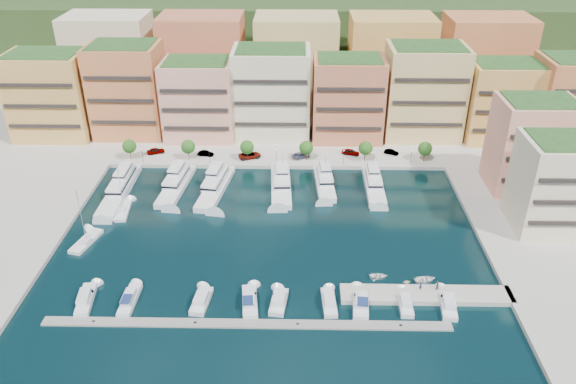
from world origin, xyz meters
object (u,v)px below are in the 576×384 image
cruiser_4 (250,302)px  car_3 (301,155)px  lamppost_0 (142,153)px  yacht_0 (120,187)px  car_5 (391,152)px  tree_0 (129,146)px  yacht_2 (216,185)px  person_1 (437,285)px  tender_1 (407,282)px  yacht_3 (281,184)px  person_0 (420,286)px  cruiser_7 (361,303)px  yacht_5 (374,183)px  car_2 (250,155)px  cruiser_0 (86,300)px  car_1 (206,153)px  car_4 (351,152)px  tree_2 (247,147)px  tender_0 (378,276)px  tree_1 (188,147)px  cruiser_5 (279,302)px  tender_2 (425,280)px  car_0 (156,151)px  lamppost_1 (209,154)px  cruiser_3 (201,301)px  lamppost_3 (344,155)px  cruiser_6 (329,303)px  tree_3 (306,148)px  cruiser_9 (448,304)px  sailboat_2 (123,211)px  cruiser_8 (405,304)px  yacht_1 (177,184)px  cruiser_1 (130,300)px  tree_5 (425,149)px  lamppost_4 (411,155)px  yacht_4 (324,182)px  sailboat_1 (86,242)px

cruiser_4 → car_3: 60.35m
lamppost_0 → yacht_0: size_ratio=0.16×
car_5 → tree_0: bearing=118.1°
yacht_2 → person_1: (46.69, -39.72, 0.77)m
tree_0 → tender_1: (67.02, -51.55, -4.32)m
yacht_3 → car_5: (30.23, 18.10, 0.45)m
car_3 → person_1: person_1 is taller
person_0 → cruiser_7: bearing=72.2°
yacht_5 → car_2: 35.41m
cruiser_0 → car_1: 61.88m
cruiser_7 → car_4: car_4 is taller
tree_2 → tender_0: tree_2 is taller
car_5 → person_0: person_0 is taller
tree_1 → cruiser_5: tree_1 is taller
yacht_2 → tender_2: (45.43, -36.09, -0.77)m
cruiser_0 → car_0: size_ratio=1.87×
lamppost_1 → tender_2: size_ratio=0.98×
tree_0 → car_4: 60.64m
cruiser_3 → car_1: (-7.98, 60.37, 1.16)m
cruiser_3 → person_0: bearing=4.9°
cruiser_5 → car_2: size_ratio=1.18×
lamppost_3 → cruiser_4: (-20.83, -55.82, -3.26)m
yacht_2 → cruiser_6: bearing=-58.6°
tree_3 → cruiser_4: (-10.83, -58.12, -4.17)m
yacht_0 → cruiser_9: (71.72, -41.64, -0.66)m
sailboat_2 → cruiser_8: bearing=-27.7°
yacht_1 → cruiser_4: (21.92, -43.93, -0.52)m
yacht_2 → yacht_0: bearing=-175.8°
cruiser_1 → tender_1: cruiser_1 is taller
tree_5 → lamppost_4: bearing=-150.1°
tender_2 → tree_5: bearing=-24.2°
tree_5 → yacht_1: tree_5 is taller
cruiser_7 → person_1: size_ratio=4.39×
lamppost_1 → sailboat_2: size_ratio=0.32×
cruiser_3 → cruiser_9: bearing=-0.0°
yacht_1 → tender_2: 66.49m
yacht_4 → cruiser_1: 59.17m
tender_0 → cruiser_4: bearing=105.1°
tree_3 → cruiser_0: 71.33m
lamppost_0 → lamppost_4: same height
lamppost_0 → yacht_0: yacht_0 is taller
lamppost_1 → cruiser_3: (6.26, -55.78, -3.28)m
yacht_5 → cruiser_0: (-58.13, -44.84, -0.66)m
cruiser_0 → car_1: (13.45, 60.39, 1.16)m
sailboat_1 → yacht_3: bearing=31.6°
tree_1 → person_1: bearing=-44.2°
tender_1 → tender_2: bearing=-91.2°
car_0 → tree_1: bearing=-132.0°
cruiser_0 → cruiser_9: 66.58m
cruiser_5 → lamppost_0: bearing=124.6°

